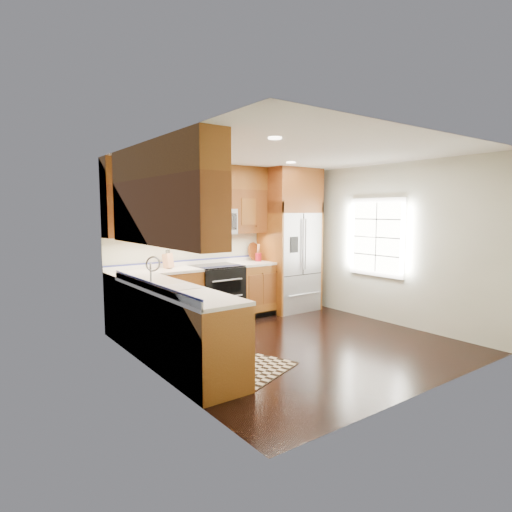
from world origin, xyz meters
TOP-DOWN VIEW (x-y plane):
  - ground at (0.00, 0.00)m, footprint 4.00×4.00m
  - wall_back at (0.00, 2.00)m, footprint 4.00×0.02m
  - wall_left at (-2.00, 0.00)m, footprint 0.02×4.00m
  - wall_right at (2.00, 0.00)m, footprint 0.02×4.00m
  - window at (1.98, 0.20)m, footprint 0.04×1.10m
  - base_cabinets at (-1.23, 0.90)m, footprint 2.85×3.00m
  - countertop at (-1.09, 1.01)m, footprint 2.86×3.01m
  - upper_cabinets at (-1.15, 1.09)m, footprint 2.85×3.00m
  - range at (-0.25, 1.67)m, footprint 0.76×0.67m
  - microwave at (-0.25, 1.80)m, footprint 0.76×0.40m
  - refrigerator at (1.30, 1.63)m, footprint 0.98×0.75m
  - sink_faucet at (-1.73, 0.23)m, footprint 0.54×0.44m
  - rug at (-1.20, -0.06)m, footprint 1.45×1.81m
  - knife_block at (-1.04, 1.83)m, footprint 0.13×0.16m
  - utensil_crock at (0.67, 1.75)m, footprint 0.14×0.14m
  - cutting_board at (0.71, 1.94)m, footprint 0.42×0.42m

SIDE VIEW (x-z plane):
  - ground at x=0.00m, z-range 0.00..0.00m
  - rug at x=-1.20m, z-range 0.00..0.01m
  - base_cabinets at x=-1.23m, z-range 0.00..0.90m
  - range at x=-0.25m, z-range 0.00..0.94m
  - countertop at x=-1.09m, z-range 0.90..0.94m
  - cutting_board at x=0.71m, z-range 0.94..0.96m
  - sink_faucet at x=-1.73m, z-range 0.81..1.18m
  - utensil_crock at x=0.67m, z-range 0.89..1.20m
  - knife_block at x=-1.04m, z-range 0.91..1.21m
  - wall_back at x=0.00m, z-range 0.00..2.60m
  - wall_left at x=-2.00m, z-range 0.00..2.60m
  - wall_right at x=2.00m, z-range 0.00..2.60m
  - refrigerator at x=1.30m, z-range 0.00..2.60m
  - window at x=1.98m, z-range 0.75..2.05m
  - microwave at x=-0.25m, z-range 1.45..1.87m
  - upper_cabinets at x=-1.15m, z-range 1.45..2.60m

